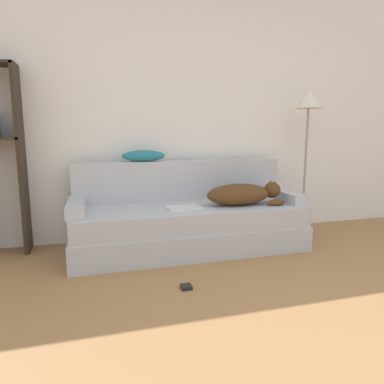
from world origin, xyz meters
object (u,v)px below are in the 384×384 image
laptop (183,207)px  throw_pillow (144,156)px  couch (189,228)px  power_adapter (186,287)px  floor_lamp (308,111)px  dog (243,194)px

laptop → throw_pillow: 0.68m
couch → power_adapter: size_ratio=28.54×
couch → throw_pillow: (-0.38, 0.32, 0.68)m
laptop → power_adapter: size_ratio=4.37×
floor_lamp → power_adapter: bearing=-148.3°
laptop → power_adapter: 0.87m
dog → throw_pillow: throw_pillow is taller
dog → floor_lamp: bearing=16.5°
floor_lamp → throw_pillow: bearing=174.7°
dog → laptop: size_ratio=2.26×
throw_pillow → power_adapter: (0.13, -1.16, -0.88)m
power_adapter → floor_lamp: bearing=31.7°
dog → laptop: dog is taller
dog → throw_pillow: (-0.90, 0.41, 0.36)m
laptop → floor_lamp: (1.44, 0.25, 0.92)m
couch → floor_lamp: 1.78m
dog → laptop: bearing=-179.7°
couch → floor_lamp: floor_lamp is taller
throw_pillow → floor_lamp: (1.74, -0.16, 0.46)m
laptop → power_adapter: laptop is taller
dog → floor_lamp: size_ratio=0.48×
throw_pillow → dog: bearing=-24.7°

